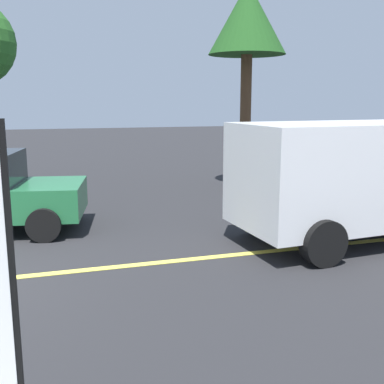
% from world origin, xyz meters
% --- Properties ---
extents(lane_marking_centre, '(28.00, 0.16, 0.01)m').
position_xyz_m(lane_marking_centre, '(3.00, 0.00, 0.01)').
color(lane_marking_centre, '#E0D14C').
extents(white_van, '(5.32, 2.54, 2.20)m').
position_xyz_m(white_van, '(7.72, 0.22, 1.27)').
color(white_van, white).
rests_on(white_van, ground_plane).
extents(tree_left_verge, '(2.26, 2.26, 5.92)m').
position_xyz_m(tree_left_verge, '(7.63, 5.98, 4.80)').
color(tree_left_verge, '#513823').
rests_on(tree_left_verge, ground_plane).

